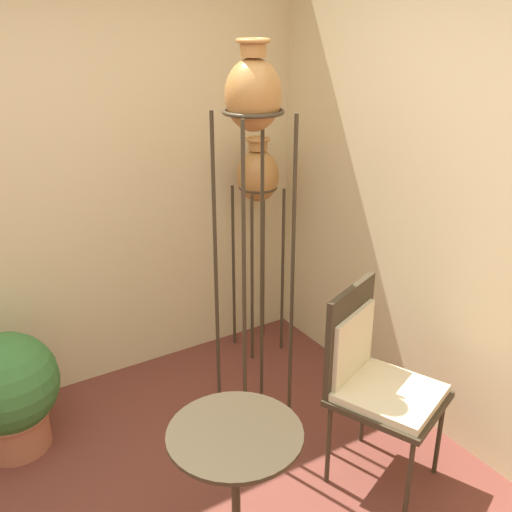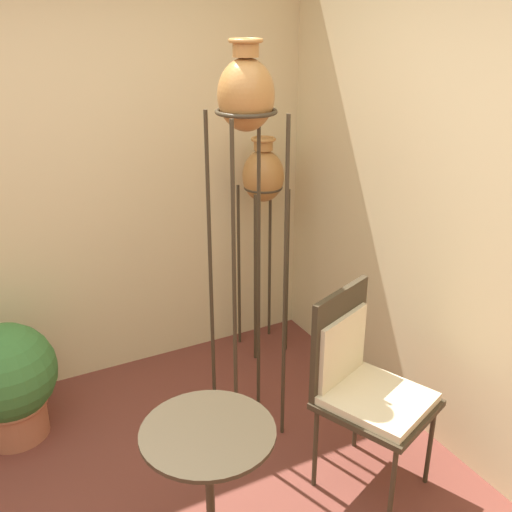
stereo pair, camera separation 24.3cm
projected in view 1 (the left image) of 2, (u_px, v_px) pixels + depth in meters
wall_back at (17, 180)px, 3.25m from camera, size 7.53×0.06×2.70m
vase_stand_tall at (253, 115)px, 2.75m from camera, size 0.31×0.31×2.09m
vase_stand_medium at (258, 181)px, 3.79m from camera, size 0.26×0.26×1.48m
chair at (374, 375)px, 2.88m from camera, size 0.60×0.62×1.01m
side_table at (236, 472)px, 2.35m from camera, size 0.53×0.53×0.72m
potted_plant at (9, 390)px, 3.13m from camera, size 0.53×0.53×0.67m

